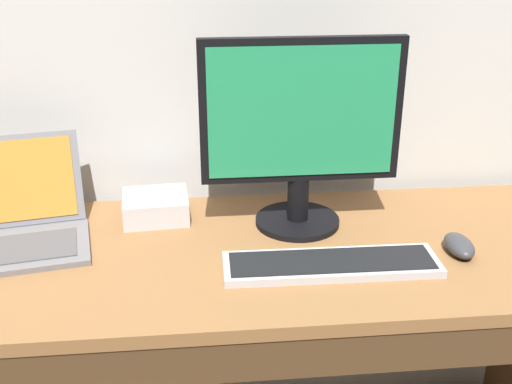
{
  "coord_description": "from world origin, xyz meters",
  "views": [
    {
      "loc": [
        -0.05,
        -1.23,
        1.42
      ],
      "look_at": [
        0.08,
        0.0,
        0.88
      ],
      "focal_mm": 43.94,
      "sensor_mm": 36.0,
      "label": 1
    }
  ],
  "objects_px": {
    "laptop_space_gray": "(8,223)",
    "external_drive_box": "(156,207)",
    "wired_keyboard": "(331,264)",
    "computer_mouse": "(459,245)",
    "external_monitor": "(301,131)"
  },
  "relations": [
    {
      "from": "wired_keyboard",
      "to": "computer_mouse",
      "type": "distance_m",
      "value": 0.3
    },
    {
      "from": "external_monitor",
      "to": "external_drive_box",
      "type": "bearing_deg",
      "value": 167.4
    },
    {
      "from": "external_monitor",
      "to": "wired_keyboard",
      "type": "distance_m",
      "value": 0.31
    },
    {
      "from": "laptop_space_gray",
      "to": "external_drive_box",
      "type": "height_order",
      "value": "laptop_space_gray"
    },
    {
      "from": "computer_mouse",
      "to": "external_drive_box",
      "type": "relative_size",
      "value": 0.68
    },
    {
      "from": "external_monitor",
      "to": "wired_keyboard",
      "type": "bearing_deg",
      "value": -79.57
    },
    {
      "from": "wired_keyboard",
      "to": "computer_mouse",
      "type": "bearing_deg",
      "value": 7.32
    },
    {
      "from": "computer_mouse",
      "to": "external_drive_box",
      "type": "bearing_deg",
      "value": 161.34
    },
    {
      "from": "wired_keyboard",
      "to": "external_drive_box",
      "type": "bearing_deg",
      "value": 143.31
    },
    {
      "from": "wired_keyboard",
      "to": "external_monitor",
      "type": "bearing_deg",
      "value": 100.43
    },
    {
      "from": "laptop_space_gray",
      "to": "computer_mouse",
      "type": "distance_m",
      "value": 1.01
    },
    {
      "from": "wired_keyboard",
      "to": "computer_mouse",
      "type": "xyz_separation_m",
      "value": [
        0.29,
        0.04,
        0.01
      ]
    },
    {
      "from": "external_drive_box",
      "to": "external_monitor",
      "type": "bearing_deg",
      "value": -12.6
    },
    {
      "from": "external_monitor",
      "to": "wired_keyboard",
      "type": "xyz_separation_m",
      "value": [
        0.04,
        -0.21,
        -0.23
      ]
    },
    {
      "from": "external_monitor",
      "to": "computer_mouse",
      "type": "bearing_deg",
      "value": -26.95
    }
  ]
}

